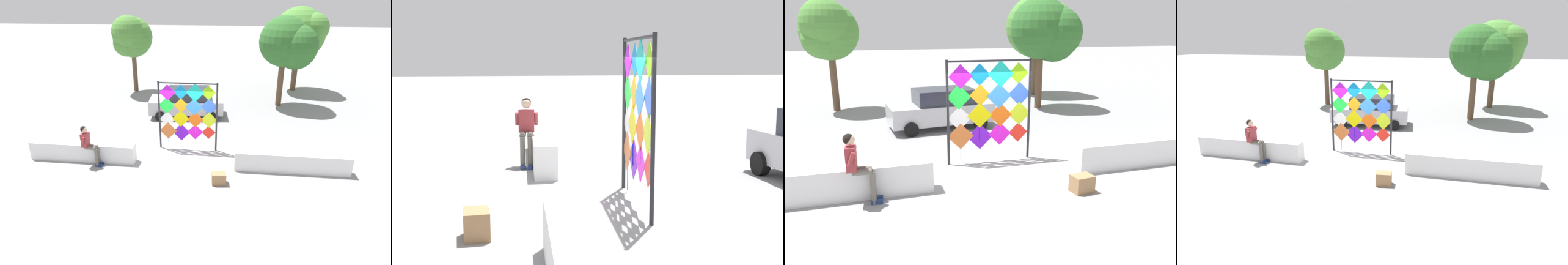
% 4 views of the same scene
% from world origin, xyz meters
% --- Properties ---
extents(ground, '(120.00, 120.00, 0.00)m').
position_xyz_m(ground, '(0.00, 0.00, 0.00)').
color(ground, gray).
extents(plaza_ledge_left, '(4.11, 0.48, 0.72)m').
position_xyz_m(plaza_ledge_left, '(-3.95, -0.59, 0.36)').
color(plaza_ledge_left, white).
rests_on(plaza_ledge_left, ground).
extents(plaza_ledge_right, '(4.11, 0.48, 0.72)m').
position_xyz_m(plaza_ledge_right, '(3.95, -0.59, 0.36)').
color(plaza_ledge_right, white).
rests_on(plaza_ledge_right, ground).
extents(kite_display_rack, '(2.39, 0.10, 2.85)m').
position_xyz_m(kite_display_rack, '(-0.05, 0.84, 1.63)').
color(kite_display_rack, '#232328').
rests_on(kite_display_rack, ground).
extents(seated_vendor, '(0.71, 0.53, 1.56)m').
position_xyz_m(seated_vendor, '(-3.50, -0.96, 0.93)').
color(seated_vendor, '#666056').
rests_on(seated_vendor, ground).
extents(parked_car, '(3.95, 2.13, 1.48)m').
position_xyz_m(parked_car, '(-0.64, 4.90, 0.75)').
color(parked_car, '#B7B7BC').
rests_on(parked_car, ground).
extents(cardboard_box_large, '(0.51, 0.41, 0.40)m').
position_xyz_m(cardboard_box_large, '(1.38, -1.74, 0.20)').
color(cardboard_box_large, '#9E754C').
rests_on(cardboard_box_large, ground).
extents(tree_broadleaf, '(2.50, 2.80, 4.86)m').
position_xyz_m(tree_broadleaf, '(-4.72, 9.12, 3.54)').
color(tree_broadleaf, brown).
rests_on(tree_broadleaf, ground).
extents(tree_far_right, '(3.29, 3.29, 5.33)m').
position_xyz_m(tree_far_right, '(5.77, 10.59, 3.65)').
color(tree_far_right, brown).
rests_on(tree_far_right, ground).
extents(tree_palm_like, '(3.14, 2.87, 4.99)m').
position_xyz_m(tree_palm_like, '(4.73, 7.15, 3.46)').
color(tree_palm_like, brown).
rests_on(tree_palm_like, ground).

